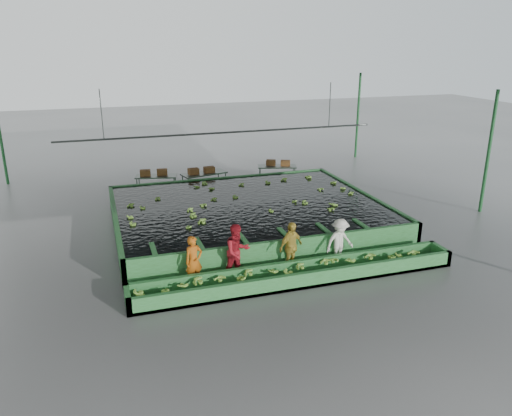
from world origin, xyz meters
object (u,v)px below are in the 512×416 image
object	(u,v)px
worker_d	(340,242)
packing_table_mid	(204,183)
sorting_trough	(299,274)
box_stack_right	(278,165)
worker_b	(237,252)
packing_table_right	(277,174)
packing_table_left	(157,184)
box_stack_left	(154,175)
worker_a	(194,261)
box_stack_mid	(201,173)
flotation_tank	(248,214)
worker_c	(291,247)

from	to	relation	value
worker_d	packing_table_mid	size ratio (longest dim) A/B	0.73
sorting_trough	box_stack_right	xyz separation A→B (m)	(3.24, 10.50, 0.61)
worker_b	worker_d	distance (m)	3.37
packing_table_mid	packing_table_right	size ratio (longest dim) A/B	1.10
packing_table_left	worker_b	bearing A→B (deg)	-83.04
worker_d	box_stack_right	bearing A→B (deg)	73.33
sorting_trough	box_stack_left	xyz separation A→B (m)	(-2.92, 10.48, 0.61)
packing_table_left	worker_a	bearing A→B (deg)	-90.82
packing_table_left	worker_d	bearing A→B (deg)	-64.68
packing_table_right	box_stack_right	distance (m)	0.45
sorting_trough	worker_b	size ratio (longest dim) A/B	5.81
box_stack_left	box_stack_right	world-z (taller)	box_stack_right
worker_d	box_stack_right	world-z (taller)	worker_d
worker_a	worker_d	xyz separation A→B (m)	(4.68, 0.00, 0.01)
worker_b	box_stack_left	distance (m)	9.76
worker_b	box_stack_mid	size ratio (longest dim) A/B	1.39
sorting_trough	worker_a	world-z (taller)	worker_a
box_stack_mid	packing_table_left	bearing A→B (deg)	164.04
worker_a	packing_table_mid	distance (m)	9.36
flotation_tank	worker_c	bearing A→B (deg)	-89.26
worker_a	packing_table_right	world-z (taller)	worker_a
worker_b	worker_d	size ratio (longest dim) A/B	1.14
flotation_tank	worker_b	distance (m)	4.63
worker_b	packing_table_right	world-z (taller)	worker_b
packing_table_mid	box_stack_mid	size ratio (longest dim) A/B	1.68
packing_table_right	box_stack_mid	xyz separation A→B (m)	(-3.95, -0.58, 0.52)
worker_b	packing_table_left	distance (m)	9.68
flotation_tank	box_stack_mid	xyz separation A→B (m)	(-0.81, 4.72, 0.50)
box_stack_left	flotation_tank	bearing A→B (deg)	-61.51
worker_c	box_stack_left	size ratio (longest dim) A/B	1.28
box_stack_right	worker_a	bearing A→B (deg)	-122.59
packing_table_left	box_stack_left	world-z (taller)	box_stack_left
worker_b	worker_d	bearing A→B (deg)	-14.80
sorting_trough	box_stack_right	bearing A→B (deg)	72.86
packing_table_right	box_stack_mid	bearing A→B (deg)	-171.61
box_stack_mid	box_stack_left	bearing A→B (deg)	162.73
worker_c	packing_table_left	bearing A→B (deg)	82.04
worker_a	box_stack_right	size ratio (longest dim) A/B	1.27
packing_table_left	box_stack_mid	xyz separation A→B (m)	(2.02, -0.58, 0.52)
flotation_tank	box_stack_mid	size ratio (longest dim) A/B	8.09
box_stack_right	packing_table_right	bearing A→B (deg)	-132.99
flotation_tank	box_stack_left	size ratio (longest dim) A/B	8.03
packing_table_right	packing_table_mid	bearing A→B (deg)	-172.05
packing_table_right	worker_a	bearing A→B (deg)	-122.47
sorting_trough	packing_table_mid	xyz separation A→B (m)	(-0.68, 9.87, 0.22)
worker_a	box_stack_left	distance (m)	9.68
packing_table_left	flotation_tank	bearing A→B (deg)	-61.92
worker_a	packing_table_left	size ratio (longest dim) A/B	0.80
box_stack_left	box_stack_right	xyz separation A→B (m)	(6.16, 0.02, 0.01)
packing_table_right	worker_d	bearing A→B (deg)	-98.48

